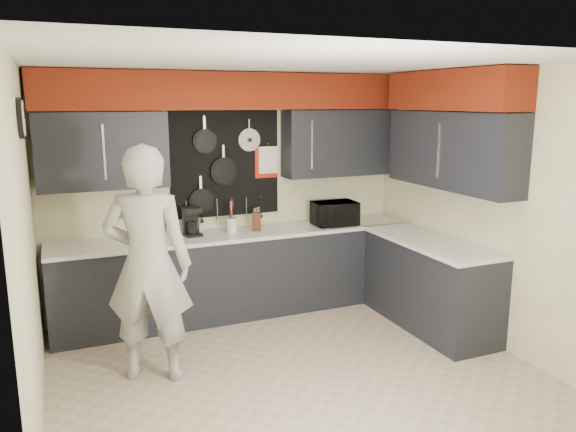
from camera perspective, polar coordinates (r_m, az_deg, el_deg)
name	(u,v)px	position (r m, az deg, el deg)	size (l,w,h in m)	color
ground	(292,369)	(5.09, 0.40, -15.29)	(4.00, 4.00, 0.00)	#B5A48D
back_wall_assembly	(233,129)	(6.05, -5.58, 8.82)	(4.00, 0.36, 2.60)	#F3EBBB
right_wall_assembly	(456,138)	(5.75, 16.71, 7.56)	(0.36, 3.50, 2.60)	#F3EBBB
left_wall_assembly	(28,243)	(4.29, -24.93, -2.55)	(0.05, 3.50, 2.60)	#F3EBBB
base_cabinets	(292,276)	(6.06, 0.43, -6.09)	(3.95, 2.20, 0.92)	black
microwave	(335,213)	(6.35, 4.76, 0.26)	(0.48, 0.33, 0.27)	black
knife_block	(256,221)	(6.08, -3.23, -0.56)	(0.09, 0.09, 0.20)	#3A1C12
utensil_crock	(232,225)	(6.03, -5.72, -0.93)	(0.12, 0.12, 0.15)	silver
coffee_maker	(192,220)	(5.93, -9.77, -0.45)	(0.18, 0.21, 0.30)	black
person	(148,265)	(4.74, -14.05, -4.82)	(0.72, 0.47, 1.98)	#A1A19F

